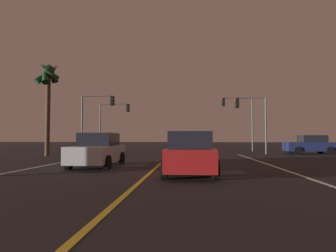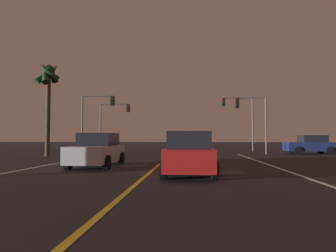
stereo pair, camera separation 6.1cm
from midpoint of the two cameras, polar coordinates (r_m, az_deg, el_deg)
name	(u,v)px [view 2 (the right image)]	position (r m, az deg, el deg)	size (l,w,h in m)	color
lane_edge_right	(326,184)	(10.37, 29.16, -10.13)	(0.16, 32.55, 0.01)	silver
lane_center_divider	(139,182)	(9.61, -5.71, -11.06)	(0.16, 32.55, 0.01)	gold
car_crossing_side	(311,145)	(28.97, 26.66, -3.39)	(4.30, 2.02, 1.70)	black
car_lead_same_lane	(189,154)	(11.36, 4.41, -5.57)	(2.02, 4.30, 1.70)	black
car_oncoming	(98,150)	(14.84, -13.77, -4.76)	(2.02, 4.30, 1.70)	black
traffic_light_near_right	(251,112)	(26.79, 16.24, 2.74)	(2.83, 0.36, 5.12)	#4C4C51
traffic_light_near_left	(98,110)	(27.64, -13.78, 3.06)	(3.21, 0.36, 5.44)	#4C4C51
traffic_light_far_right	(238,111)	(32.19, 13.87, 2.88)	(3.42, 0.36, 5.90)	#4C4C51
traffic_light_far_left	(115,115)	(32.84, -10.51, 2.08)	(3.50, 0.36, 5.34)	#4C4C51
palm_tree_left_mid	(48,80)	(24.93, -22.74, 8.48)	(2.10, 2.24, 7.78)	#473826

